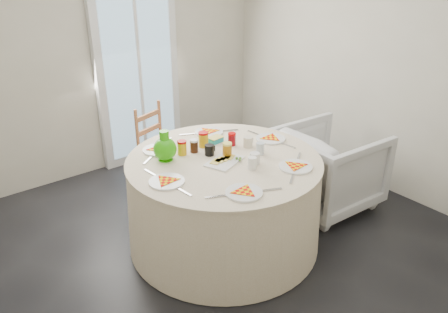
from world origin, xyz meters
TOP-DOWN VIEW (x-y plane):
  - floor at (0.00, 0.00)m, footprint 4.00×4.00m
  - wall_back at (0.00, 2.00)m, footprint 4.00×0.02m
  - wall_right at (2.00, 0.00)m, footprint 0.02×4.00m
  - glass_door at (0.40, 1.95)m, footprint 1.00×0.08m
  - table at (0.10, 0.03)m, footprint 1.60×1.60m
  - wooden_chair at (0.19, 1.16)m, footprint 0.50×0.49m
  - armchair at (1.26, -0.11)m, footprint 0.84×0.89m
  - place_settings at (0.10, 0.03)m, footprint 1.84×1.84m
  - jar_cluster at (0.09, 0.25)m, footprint 0.50×0.26m
  - butter_tub at (0.25, 0.33)m, footprint 0.13×0.10m
  - green_pitcher at (-0.27, 0.30)m, footprint 0.21×0.21m
  - cheese_platter at (0.07, -0.02)m, footprint 0.36×0.29m
  - mugs_glasses at (0.23, 0.04)m, footprint 0.74×0.74m

SIDE VIEW (x-z plane):
  - floor at x=0.00m, z-range 0.00..0.00m
  - table at x=0.10m, z-range -0.03..0.78m
  - armchair at x=1.26m, z-range -0.04..0.82m
  - wooden_chair at x=0.19m, z-range 0.02..0.92m
  - place_settings at x=0.10m, z-range 0.76..0.78m
  - cheese_platter at x=0.07m, z-range 0.75..0.79m
  - butter_tub at x=0.25m, z-range 0.76..0.81m
  - mugs_glasses at x=0.23m, z-range 0.76..0.86m
  - jar_cluster at x=0.09m, z-range 0.75..0.89m
  - green_pitcher at x=-0.27m, z-range 0.75..0.99m
  - glass_door at x=0.40m, z-range 0.00..2.10m
  - wall_back at x=0.00m, z-range 0.00..2.60m
  - wall_right at x=2.00m, z-range 0.00..2.60m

